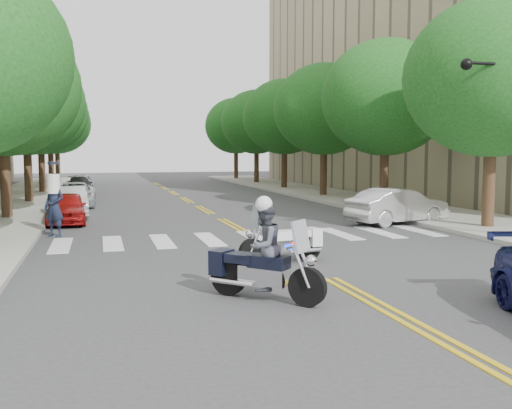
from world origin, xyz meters
name	(u,v)px	position (x,y,z in m)	size (l,w,h in m)	color
ground	(330,279)	(0.00, 0.00, 0.00)	(140.00, 140.00, 0.00)	#38383A
sidewalk_left	(16,203)	(-9.50, 22.00, 0.07)	(5.00, 60.00, 0.15)	#9E9991
sidewalk_right	(333,196)	(9.50, 22.00, 0.07)	(5.00, 60.00, 0.15)	#9E9991
tree_l_1	(2,87)	(-8.80, 14.00, 5.55)	(6.40, 6.40, 8.45)	#382316
tree_l_2	(26,103)	(-8.80, 22.00, 5.55)	(6.40, 6.40, 8.45)	#382316
tree_l_3	(40,113)	(-8.80, 30.00, 5.55)	(6.40, 6.40, 8.45)	#382316
tree_l_4	(50,119)	(-8.80, 38.00, 5.55)	(6.40, 6.40, 8.45)	#382316
tree_l_5	(56,124)	(-8.80, 46.00, 5.55)	(6.40, 6.40, 8.45)	#382316
tree_r_0	(493,78)	(8.80, 6.00, 5.55)	(6.40, 6.40, 8.45)	#382316
tree_r_1	(386,98)	(8.80, 14.00, 5.55)	(6.40, 6.40, 8.45)	#382316
tree_r_2	(324,109)	(8.80, 22.00, 5.55)	(6.40, 6.40, 8.45)	#382316
tree_r_3	(284,117)	(8.80, 30.00, 5.55)	(6.40, 6.40, 8.45)	#382316
tree_r_4	(257,122)	(8.80, 38.00, 5.55)	(6.40, 6.40, 8.45)	#382316
tree_r_5	(236,126)	(8.80, 46.00, 5.55)	(6.40, 6.40, 8.45)	#382316
motorcycle_police	(261,254)	(-2.01, -1.36, 0.91)	(1.94, 1.99, 2.04)	black
motorcycle_parked	(288,242)	(-0.32, 2.04, 0.54)	(2.37, 0.91, 1.55)	black
officer_standing	(54,207)	(-6.50, 8.50, 1.03)	(0.75, 0.49, 2.05)	#161C31
convertible	(398,206)	(6.50, 8.50, 0.72)	(1.52, 4.37, 1.44)	#B8B8BA
parked_car_a	(67,208)	(-6.30, 12.13, 0.64)	(1.51, 3.76, 1.28)	#A31111
parked_car_b	(69,202)	(-6.30, 14.50, 0.67)	(1.43, 4.10, 1.35)	#BABABA
parked_car_c	(74,195)	(-6.30, 19.50, 0.64)	(2.13, 4.62, 1.29)	#B8BBC0
parked_car_d	(79,186)	(-6.30, 28.50, 0.60)	(1.67, 4.11, 1.19)	black
parked_car_e	(80,183)	(-6.30, 29.60, 0.69)	(1.62, 4.04, 1.38)	#A3A3A8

